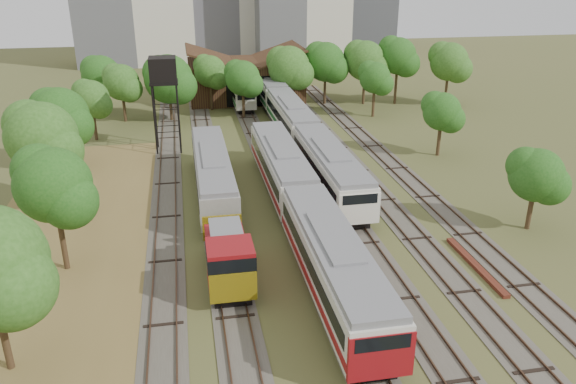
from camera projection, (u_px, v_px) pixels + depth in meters
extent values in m
plane|color=#475123|center=(389.00, 336.00, 30.33)|extent=(240.00, 240.00, 0.00)
cube|color=brown|center=(65.00, 290.00, 34.50)|extent=(14.00, 60.00, 0.04)
cube|color=#4C473D|center=(167.00, 184.00, 50.97)|extent=(2.60, 80.00, 0.06)
cube|color=#472D1E|center=(159.00, 183.00, 50.82)|extent=(0.08, 80.00, 0.14)
cube|color=#472D1E|center=(175.00, 182.00, 51.06)|extent=(0.08, 80.00, 0.14)
cube|color=#4C473D|center=(212.00, 181.00, 51.66)|extent=(2.60, 80.00, 0.06)
cube|color=#472D1E|center=(204.00, 180.00, 51.50)|extent=(0.08, 80.00, 0.14)
cube|color=#472D1E|center=(219.00, 179.00, 51.75)|extent=(0.08, 80.00, 0.14)
cube|color=#4C473D|center=(276.00, 177.00, 52.69)|extent=(2.60, 80.00, 0.06)
cube|color=#472D1E|center=(268.00, 176.00, 52.54)|extent=(0.08, 80.00, 0.14)
cube|color=#472D1E|center=(283.00, 175.00, 52.78)|extent=(0.08, 80.00, 0.14)
cube|color=#4C473D|center=(317.00, 174.00, 53.38)|extent=(2.60, 80.00, 0.06)
cube|color=#472D1E|center=(310.00, 173.00, 53.22)|extent=(0.08, 80.00, 0.14)
cube|color=#472D1E|center=(324.00, 172.00, 53.47)|extent=(0.08, 80.00, 0.14)
cube|color=#4C473D|center=(357.00, 171.00, 54.07)|extent=(2.60, 80.00, 0.06)
cube|color=#472D1E|center=(350.00, 171.00, 53.91)|extent=(0.08, 80.00, 0.14)
cube|color=#472D1E|center=(365.00, 170.00, 54.16)|extent=(0.08, 80.00, 0.14)
cube|color=#4C473D|center=(397.00, 168.00, 54.76)|extent=(2.60, 80.00, 0.06)
cube|color=#472D1E|center=(390.00, 168.00, 54.60)|extent=(0.08, 80.00, 0.14)
cube|color=#472D1E|center=(404.00, 167.00, 54.85)|extent=(0.08, 80.00, 0.14)
cube|color=black|center=(332.00, 289.00, 33.85)|extent=(2.37, 15.64, 0.86)
cube|color=silver|center=(333.00, 263.00, 33.17)|extent=(3.12, 17.00, 2.69)
cube|color=black|center=(333.00, 258.00, 33.05)|extent=(3.18, 15.64, 0.91)
cube|color=slate|center=(334.00, 240.00, 32.59)|extent=(2.87, 16.66, 0.39)
cube|color=maroon|center=(333.00, 274.00, 33.46)|extent=(3.18, 16.66, 0.48)
cube|color=maroon|center=(381.00, 357.00, 25.54)|extent=(3.16, 0.25, 2.42)
cube|color=black|center=(281.00, 184.00, 49.75)|extent=(2.37, 15.64, 0.86)
cube|color=silver|center=(281.00, 166.00, 49.07)|extent=(3.12, 17.00, 2.69)
cube|color=black|center=(281.00, 162.00, 48.95)|extent=(3.18, 15.64, 0.91)
cube|color=slate|center=(281.00, 149.00, 48.49)|extent=(2.87, 16.66, 0.39)
cube|color=maroon|center=(281.00, 174.00, 49.36)|extent=(3.18, 16.66, 0.48)
cube|color=black|center=(329.00, 187.00, 49.14)|extent=(2.35, 15.64, 0.85)
cube|color=silver|center=(330.00, 168.00, 48.47)|extent=(3.10, 17.00, 2.67)
cube|color=black|center=(330.00, 165.00, 48.35)|extent=(3.16, 15.64, 0.91)
cube|color=slate|center=(330.00, 151.00, 47.89)|extent=(2.85, 16.66, 0.38)
cube|color=#165A22|center=(330.00, 176.00, 48.76)|extent=(3.16, 16.66, 0.48)
cube|color=silver|center=(359.00, 209.00, 40.84)|extent=(3.14, 0.25, 2.40)
cube|color=black|center=(291.00, 132.00, 65.04)|extent=(2.35, 15.64, 0.85)
cube|color=silver|center=(291.00, 117.00, 64.37)|extent=(3.10, 17.00, 2.67)
cube|color=black|center=(291.00, 115.00, 64.25)|extent=(3.16, 15.64, 0.91)
cube|color=slate|center=(291.00, 104.00, 63.79)|extent=(2.85, 16.66, 0.38)
cube|color=#165A22|center=(291.00, 124.00, 64.66)|extent=(3.16, 16.66, 0.48)
cube|color=black|center=(268.00, 99.00, 80.95)|extent=(2.35, 15.64, 0.85)
cube|color=silver|center=(268.00, 86.00, 80.28)|extent=(3.10, 17.00, 2.67)
cube|color=black|center=(268.00, 84.00, 80.15)|extent=(3.16, 15.64, 0.91)
cube|color=slate|center=(268.00, 76.00, 79.70)|extent=(2.85, 16.66, 0.38)
cube|color=#165A22|center=(268.00, 92.00, 80.56)|extent=(3.16, 16.66, 0.48)
cube|color=black|center=(240.00, 99.00, 80.74)|extent=(2.02, 14.72, 0.73)
cube|color=silver|center=(240.00, 89.00, 80.16)|extent=(2.66, 16.00, 2.30)
cube|color=black|center=(240.00, 87.00, 80.05)|extent=(2.72, 14.72, 0.78)
cube|color=slate|center=(239.00, 80.00, 79.66)|extent=(2.45, 15.68, 0.33)
cube|color=#165A22|center=(240.00, 93.00, 80.40)|extent=(2.72, 15.68, 0.41)
cube|color=silver|center=(246.00, 102.00, 72.98)|extent=(2.70, 0.25, 2.07)
cube|color=black|center=(228.00, 270.00, 35.85)|extent=(2.21, 7.20, 0.90)
cube|color=maroon|center=(226.00, 248.00, 36.12)|extent=(2.51, 4.40, 1.51)
cube|color=maroon|center=(231.00, 266.00, 32.80)|extent=(2.71, 2.61, 2.71)
cube|color=black|center=(230.00, 256.00, 32.55)|extent=(2.76, 2.66, 0.90)
cube|color=gold|center=(233.00, 288.00, 31.82)|extent=(2.71, 0.20, 1.81)
cube|color=gold|center=(222.00, 228.00, 39.00)|extent=(2.71, 0.20, 1.81)
cube|color=slate|center=(226.00, 230.00, 34.76)|extent=(2.01, 3.60, 0.20)
cube|color=black|center=(214.00, 190.00, 48.59)|extent=(2.21, 16.56, 0.80)
cube|color=gray|center=(213.00, 172.00, 47.96)|extent=(2.91, 18.00, 2.51)
cube|color=black|center=(213.00, 169.00, 47.85)|extent=(2.97, 16.56, 0.85)
cube|color=slate|center=(212.00, 156.00, 47.42)|extent=(2.67, 17.64, 0.36)
cylinder|color=black|center=(155.00, 121.00, 57.44)|extent=(0.18, 0.18, 7.21)
cylinder|color=black|center=(179.00, 120.00, 57.86)|extent=(0.18, 0.18, 7.21)
cylinder|color=black|center=(155.00, 115.00, 59.65)|extent=(0.18, 0.18, 7.21)
cylinder|color=black|center=(179.00, 114.00, 60.07)|extent=(0.18, 0.18, 7.21)
cube|color=black|center=(164.00, 82.00, 57.35)|extent=(2.84, 2.84, 0.20)
cube|color=black|center=(163.00, 69.00, 56.85)|extent=(2.70, 2.70, 2.43)
cube|color=#5F281B|center=(476.00, 266.00, 37.07)|extent=(0.48, 7.70, 0.25)
cube|color=#341B13|center=(245.00, 80.00, 81.82)|extent=(16.00, 11.00, 5.50)
cube|color=#341B13|center=(216.00, 57.00, 79.86)|extent=(8.45, 11.55, 2.96)
cube|color=#341B13|center=(272.00, 56.00, 81.23)|extent=(8.45, 11.55, 2.96)
cube|color=black|center=(250.00, 92.00, 77.08)|extent=(6.40, 0.15, 4.12)
cylinder|color=#382616|center=(2.00, 329.00, 27.03)|extent=(0.36, 0.36, 4.67)
cylinder|color=#382616|center=(62.00, 237.00, 36.08)|extent=(0.36, 0.36, 4.65)
sphere|color=#1D5215|center=(53.00, 185.00, 34.72)|extent=(4.75, 4.75, 4.75)
cylinder|color=#382616|center=(50.00, 183.00, 44.54)|extent=(0.36, 0.36, 4.89)
sphere|color=#1D5215|center=(42.00, 137.00, 43.10)|extent=(5.48, 5.48, 5.48)
cylinder|color=#382616|center=(65.00, 148.00, 54.20)|extent=(0.36, 0.36, 4.07)
sphere|color=#1D5215|center=(60.00, 116.00, 53.01)|extent=(5.48, 5.48, 5.48)
cylinder|color=#382616|center=(95.00, 124.00, 63.01)|extent=(0.36, 0.36, 3.75)
sphere|color=#1D5215|center=(91.00, 98.00, 61.91)|extent=(4.00, 4.00, 4.00)
cylinder|color=#382616|center=(104.00, 98.00, 74.70)|extent=(0.36, 0.36, 3.90)
sphere|color=#1D5215|center=(101.00, 75.00, 73.55)|extent=(5.08, 5.08, 5.08)
cylinder|color=#382616|center=(124.00, 106.00, 70.34)|extent=(0.36, 0.36, 3.88)
sphere|color=#1D5215|center=(121.00, 82.00, 69.20)|extent=(4.45, 4.45, 4.45)
cylinder|color=#382616|center=(171.00, 104.00, 70.82)|extent=(0.36, 0.36, 4.11)
sphere|color=#1D5215|center=(169.00, 79.00, 69.61)|extent=(6.05, 6.05, 6.05)
cylinder|color=#382616|center=(211.00, 95.00, 75.77)|extent=(0.36, 0.36, 4.10)
sphere|color=#1D5215|center=(210.00, 71.00, 74.56)|extent=(4.20, 4.20, 4.20)
cylinder|color=#382616|center=(243.00, 102.00, 72.04)|extent=(0.36, 0.36, 4.01)
sphere|color=#1D5215|center=(243.00, 78.00, 70.87)|extent=(4.42, 4.42, 4.42)
cylinder|color=#382616|center=(289.00, 92.00, 77.11)|extent=(0.36, 0.36, 4.31)
sphere|color=#1D5215|center=(289.00, 67.00, 75.84)|extent=(5.71, 5.71, 5.71)
cylinder|color=#382616|center=(325.00, 88.00, 78.87)|extent=(0.36, 0.36, 4.64)
sphere|color=#1D5215|center=(325.00, 62.00, 77.50)|extent=(5.39, 5.39, 5.39)
cylinder|color=#382616|center=(364.00, 87.00, 78.92)|extent=(0.36, 0.36, 4.75)
sphere|color=#1D5215|center=(365.00, 61.00, 77.52)|extent=(5.47, 5.47, 5.47)
cylinder|color=#382616|center=(396.00, 85.00, 78.94)|extent=(0.36, 0.36, 5.26)
sphere|color=#1D5215|center=(398.00, 56.00, 77.40)|extent=(5.03, 5.03, 5.03)
cylinder|color=#382616|center=(446.00, 88.00, 78.32)|extent=(0.36, 0.36, 4.74)
sphere|color=#1D5215|center=(449.00, 62.00, 76.92)|extent=(5.21, 5.21, 5.21)
cylinder|color=#382616|center=(530.00, 208.00, 41.87)|extent=(0.36, 0.36, 3.40)
sphere|color=#1D5215|center=(536.00, 175.00, 40.87)|extent=(3.95, 3.95, 3.95)
cylinder|color=#382616|center=(439.00, 138.00, 57.91)|extent=(0.36, 0.36, 3.67)
sphere|color=#1D5215|center=(442.00, 112.00, 56.83)|extent=(3.87, 3.87, 3.87)
cylinder|color=#382616|center=(374.00, 101.00, 72.53)|extent=(0.36, 0.36, 3.98)
sphere|color=#1D5215|center=(375.00, 78.00, 71.36)|extent=(3.98, 3.98, 3.98)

